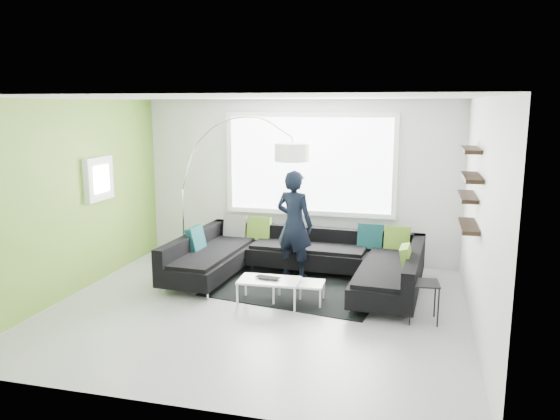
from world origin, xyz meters
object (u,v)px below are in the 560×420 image
(sectional_sofa, at_px, (297,262))
(side_table, at_px, (423,302))
(person, at_px, (294,224))
(laptop, at_px, (266,279))
(coffee_table, at_px, (284,291))
(arc_lamp, at_px, (182,190))

(sectional_sofa, xyz_separation_m, side_table, (1.87, -1.02, -0.09))
(sectional_sofa, bearing_deg, side_table, -25.19)
(sectional_sofa, height_order, person, person)
(person, xyz_separation_m, laptop, (-0.09, -1.31, -0.49))
(coffee_table, height_order, person, person)
(coffee_table, relative_size, laptop, 2.80)
(side_table, relative_size, person, 0.30)
(coffee_table, height_order, laptop, laptop)
(sectional_sofa, bearing_deg, laptop, -99.33)
(coffee_table, xyz_separation_m, arc_lamp, (-2.21, 1.58, 1.09))
(laptop, bearing_deg, coffee_table, 36.61)
(sectional_sofa, bearing_deg, coffee_table, -85.88)
(sectional_sofa, distance_m, person, 0.64)
(side_table, distance_m, laptop, 2.08)
(person, bearing_deg, coffee_table, 113.47)
(person, bearing_deg, side_table, 162.32)
(sectional_sofa, distance_m, laptop, 0.97)
(sectional_sofa, xyz_separation_m, coffee_table, (0.01, -0.84, -0.17))
(coffee_table, relative_size, person, 0.63)
(side_table, bearing_deg, person, 145.30)
(coffee_table, relative_size, arc_lamp, 0.42)
(arc_lamp, bearing_deg, sectional_sofa, -4.93)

